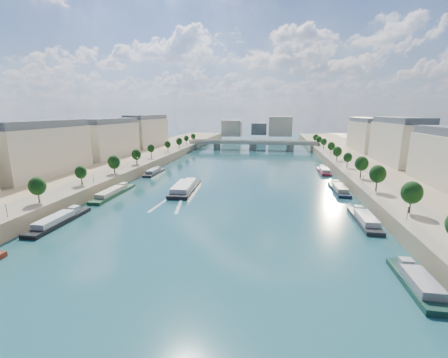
% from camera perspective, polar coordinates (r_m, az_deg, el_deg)
% --- Properties ---
extents(ground, '(700.00, 700.00, 0.00)m').
position_cam_1_polar(ground, '(140.70, 2.00, -0.78)').
color(ground, '#0B2631').
rests_on(ground, ground).
extents(quay_left, '(44.00, 520.00, 5.00)m').
position_cam_1_polar(quay_left, '(165.23, -23.61, 1.07)').
color(quay_left, '#9E8460').
rests_on(quay_left, ground).
extents(quay_right, '(44.00, 520.00, 5.00)m').
position_cam_1_polar(quay_right, '(149.48, 30.55, -0.78)').
color(quay_right, '#9E8460').
rests_on(quay_right, ground).
extents(pave_left, '(14.00, 520.00, 0.10)m').
position_cam_1_polar(pave_left, '(157.16, -19.08, 1.84)').
color(pave_left, gray).
rests_on(pave_left, quay_left).
extents(pave_right, '(14.00, 520.00, 0.10)m').
position_cam_1_polar(pave_right, '(144.14, 25.11, 0.39)').
color(pave_right, gray).
rests_on(pave_right, quay_right).
extents(trees_left, '(4.80, 268.80, 8.26)m').
position_cam_1_polar(trees_left, '(157.10, -18.24, 3.91)').
color(trees_left, '#382B1E').
rests_on(trees_left, ground).
extents(trees_right, '(4.80, 268.80, 8.26)m').
position_cam_1_polar(trees_right, '(152.19, 23.59, 3.21)').
color(trees_right, '#382B1E').
rests_on(trees_right, ground).
extents(lamps_left, '(0.36, 200.36, 4.28)m').
position_cam_1_polar(lamps_left, '(145.92, -19.44, 2.11)').
color(lamps_left, black).
rests_on(lamps_left, ground).
extents(lamps_right, '(0.36, 200.36, 4.28)m').
position_cam_1_polar(lamps_right, '(147.22, 23.01, 1.91)').
color(lamps_right, black).
rests_on(lamps_right, ground).
extents(buildings_left, '(16.00, 226.00, 23.20)m').
position_cam_1_polar(buildings_left, '(180.37, -25.45, 6.30)').
color(buildings_left, beige).
rests_on(buildings_left, ground).
extents(buildings_right, '(16.00, 226.00, 23.20)m').
position_cam_1_polar(buildings_right, '(163.35, 33.88, 4.82)').
color(buildings_right, beige).
rests_on(buildings_right, ground).
extents(skyline, '(79.00, 42.00, 22.00)m').
position_cam_1_polar(skyline, '(355.97, 7.12, 9.73)').
color(skyline, beige).
rests_on(skyline, ground).
extents(bridge, '(112.00, 12.00, 8.15)m').
position_cam_1_polar(bridge, '(264.41, 5.54, 6.67)').
color(bridge, '#C1B79E').
rests_on(bridge, ground).
extents(tour_barge, '(10.22, 29.72, 3.97)m').
position_cam_1_polar(tour_barge, '(128.28, -7.47, -1.70)').
color(tour_barge, black).
rests_on(tour_barge, ground).
extents(wake, '(10.75, 26.03, 0.04)m').
position_cam_1_polar(wake, '(113.42, -9.84, -4.30)').
color(wake, silver).
rests_on(wake, ground).
extents(moored_barges_left, '(5.00, 153.72, 3.60)m').
position_cam_1_polar(moored_barges_left, '(106.13, -27.73, -6.36)').
color(moored_barges_left, '#1D2B40').
rests_on(moored_barges_left, ground).
extents(moored_barges_right, '(5.00, 166.98, 3.60)m').
position_cam_1_polar(moored_barges_right, '(103.38, 24.81, -6.55)').
color(moored_barges_right, black).
rests_on(moored_barges_right, ground).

